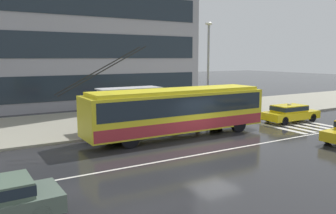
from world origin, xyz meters
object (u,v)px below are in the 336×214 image
object	(u,v)px
taxi_ahead_of_bus	(290,112)
pedestrian_approaching_curb	(198,109)
trolleybus	(178,110)
street_lamp	(208,63)
pedestrian_at_shelter	(175,98)
bus_shelter	(128,98)
pedestrian_waiting_by_pole	(199,97)
pedestrian_walking_past	(174,111)

from	to	relation	value
taxi_ahead_of_bus	pedestrian_approaching_curb	xyz separation A→B (m)	(-6.48, 2.76, 0.39)
trolleybus	street_lamp	world-z (taller)	street_lamp
taxi_ahead_of_bus	pedestrian_approaching_curb	size ratio (longest dim) A/B	2.79
taxi_ahead_of_bus	pedestrian_at_shelter	size ratio (longest dim) A/B	2.30
bus_shelter	pedestrian_at_shelter	bearing A→B (deg)	13.65
pedestrian_at_shelter	pedestrian_waiting_by_pole	world-z (taller)	pedestrian_waiting_by_pole
trolleybus	pedestrian_waiting_by_pole	size ratio (longest dim) A/B	6.48
taxi_ahead_of_bus	pedestrian_walking_past	size ratio (longest dim) A/B	2.83
bus_shelter	trolleybus	bearing A→B (deg)	-62.31
taxi_ahead_of_bus	pedestrian_walking_past	xyz separation A→B (m)	(-8.23, 3.13, 0.37)
pedestrian_walking_past	street_lamp	distance (m)	4.40
taxi_ahead_of_bus	pedestrian_at_shelter	world-z (taller)	pedestrian_at_shelter
taxi_ahead_of_bus	street_lamp	xyz separation A→B (m)	(-5.27, 3.18, 3.63)
pedestrian_waiting_by_pole	pedestrian_approaching_curb	bearing A→B (deg)	-128.41
pedestrian_at_shelter	pedestrian_walking_past	distance (m)	2.17
trolleybus	pedestrian_at_shelter	world-z (taller)	trolleybus
taxi_ahead_of_bus	pedestrian_walking_past	world-z (taller)	pedestrian_walking_past
pedestrian_at_shelter	pedestrian_approaching_curb	world-z (taller)	pedestrian_at_shelter
pedestrian_at_shelter	pedestrian_approaching_curb	bearing A→B (deg)	-74.27
pedestrian_approaching_curb	street_lamp	world-z (taller)	street_lamp
trolleybus	pedestrian_approaching_curb	bearing A→B (deg)	36.33
pedestrian_waiting_by_pole	street_lamp	xyz separation A→B (m)	(0.06, -1.03, 2.59)
taxi_ahead_of_bus	pedestrian_approaching_curb	distance (m)	7.05
taxi_ahead_of_bus	pedestrian_at_shelter	bearing A→B (deg)	145.60
pedestrian_walking_past	street_lamp	size ratio (longest dim) A/B	0.22
pedestrian_approaching_curb	taxi_ahead_of_bus	bearing A→B (deg)	-23.07
taxi_ahead_of_bus	street_lamp	size ratio (longest dim) A/B	0.63
pedestrian_at_shelter	pedestrian_walking_past	size ratio (longest dim) A/B	1.23
street_lamp	trolleybus	bearing A→B (deg)	-147.85
street_lamp	pedestrian_at_shelter	bearing A→B (deg)	137.18
taxi_ahead_of_bus	bus_shelter	world-z (taller)	bus_shelter
pedestrian_walking_past	pedestrian_at_shelter	bearing A→B (deg)	55.61
pedestrian_at_shelter	pedestrian_walking_past	bearing A→B (deg)	-124.39
trolleybus	pedestrian_approaching_curb	world-z (taller)	trolleybus
bus_shelter	pedestrian_walking_past	bearing A→B (deg)	-11.48
pedestrian_at_shelter	pedestrian_approaching_curb	distance (m)	2.25
pedestrian_walking_past	pedestrian_waiting_by_pole	size ratio (longest dim) A/B	0.80
bus_shelter	street_lamp	bearing A→B (deg)	-5.57
bus_shelter	pedestrian_waiting_by_pole	size ratio (longest dim) A/B	2.09
pedestrian_approaching_curb	pedestrian_waiting_by_pole	bearing A→B (deg)	51.59
pedestrian_approaching_curb	pedestrian_walking_past	bearing A→B (deg)	168.11
pedestrian_waiting_by_pole	street_lamp	world-z (taller)	street_lamp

